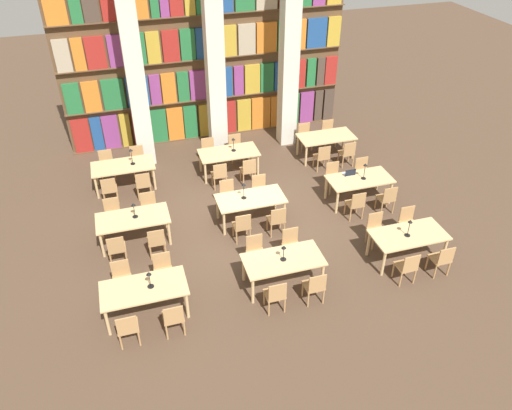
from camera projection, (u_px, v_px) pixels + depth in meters
The scene contains 59 objects.
ground_plane at pixel (253, 220), 13.61m from camera, with size 40.00×40.00×0.00m, color #4C3828.
bookshelf_bank at pixel (207, 63), 16.29m from camera, with size 9.39×0.35×5.50m.
pillar_left at pixel (135, 71), 14.53m from camera, with size 0.53×0.53×6.00m.
pillar_center at pixel (215, 63), 15.09m from camera, with size 0.53×0.53×6.00m.
pillar_right at pixel (289, 56), 15.66m from camera, with size 0.53×0.53×6.00m.
reading_table_0 at pixel (144, 290), 10.47m from camera, with size 1.81×0.91×0.76m.
chair_0 at pixel (128, 328), 9.90m from camera, with size 0.42×0.40×0.88m.
chair_1 at pixel (122, 278), 11.07m from camera, with size 0.42×0.40×0.88m.
chair_2 at pixel (174, 317), 10.12m from camera, with size 0.42×0.40×0.88m.
chair_3 at pixel (163, 270), 11.28m from camera, with size 0.42×0.40×0.88m.
desk_lamp_0 at pixel (149, 277), 10.29m from camera, with size 0.14×0.14×0.41m.
reading_table_1 at pixel (283, 262), 11.21m from camera, with size 1.81×0.91×0.76m.
chair_4 at pixel (276, 295), 10.64m from camera, with size 0.42×0.40×0.88m.
chair_5 at pixel (256, 251), 11.81m from camera, with size 0.42×0.40×0.88m.
chair_6 at pixel (315, 286), 10.86m from camera, with size 0.42×0.40×0.88m.
chair_7 at pixel (291, 244), 12.02m from camera, with size 0.42×0.40×0.88m.
desk_lamp_1 at pixel (284, 250), 10.99m from camera, with size 0.14×0.14×0.40m.
reading_table_2 at pixel (408, 237), 11.95m from camera, with size 1.81×0.91×0.76m.
chair_8 at pixel (407, 267), 11.37m from camera, with size 0.42×0.40×0.88m.
chair_9 at pixel (376, 228), 12.54m from camera, with size 0.42×0.40×0.88m.
chair_10 at pixel (442, 259), 11.59m from camera, with size 0.42×0.40×0.88m.
chair_11 at pixel (408, 222), 12.75m from camera, with size 0.42×0.40×0.88m.
desk_lamp_2 at pixel (409, 225), 11.67m from camera, with size 0.14×0.14×0.46m.
reading_table_3 at pixel (133, 220), 12.49m from camera, with size 1.81×0.91×0.76m.
chair_12 at pixel (117, 248), 11.91m from camera, with size 0.42×0.40×0.88m.
chair_13 at pixel (113, 213), 13.07m from camera, with size 0.42×0.40×0.88m.
chair_14 at pixel (156, 241), 12.13m from camera, with size 0.42×0.40×0.88m.
chair_15 at pixel (149, 207), 13.29m from camera, with size 0.42×0.40×0.88m.
desk_lamp_3 at pixel (134, 208), 12.30m from camera, with size 0.14×0.14×0.42m.
reading_table_4 at pixel (251, 201), 13.20m from camera, with size 1.81×0.91×0.76m.
chair_16 at pixel (242, 226), 12.63m from camera, with size 0.42×0.40×0.88m.
chair_17 at pixel (228, 194), 13.79m from camera, with size 0.42×0.40×0.88m.
chair_18 at pixel (277, 219), 12.85m from camera, with size 0.42×0.40×0.88m.
chair_19 at pixel (260, 189), 14.01m from camera, with size 0.42×0.40×0.88m.
desk_lamp_4 at pixel (244, 188), 12.96m from camera, with size 0.14×0.14×0.47m.
reading_table_5 at pixel (359, 181), 14.00m from camera, with size 1.81×0.91×0.76m.
chair_20 at pixel (356, 204), 13.42m from camera, with size 0.42×0.40×0.88m.
chair_21 at pixel (333, 176), 14.59m from camera, with size 0.42×0.40×0.88m.
chair_22 at pixel (387, 198), 13.64m from camera, with size 0.42×0.40×0.88m.
chair_23 at pixel (362, 171), 14.81m from camera, with size 0.42×0.40×0.88m.
desk_lamp_5 at pixel (365, 168), 13.75m from camera, with size 0.14×0.14×0.49m.
laptop at pixel (349, 174), 14.08m from camera, with size 0.32×0.22×0.21m.
reading_table_6 at pixel (123, 168), 14.59m from camera, with size 1.81×0.91×0.76m.
chair_24 at pixel (109, 189), 14.01m from camera, with size 0.42×0.40×0.88m.
chair_25 at pixel (107, 163), 15.18m from camera, with size 0.42×0.40×0.88m.
chair_26 at pixel (143, 184), 14.24m from camera, with size 0.42×0.40×0.88m.
chair_27 at pixel (138, 159), 15.40m from camera, with size 0.42×0.40×0.88m.
desk_lamp_6 at pixel (131, 154), 14.40m from camera, with size 0.14×0.14×0.50m.
reading_table_7 at pixel (229, 154), 15.24m from camera, with size 1.81×0.91×0.76m.
chair_28 at pixel (219, 174), 14.66m from camera, with size 0.42×0.40×0.88m.
chair_29 at pixel (209, 151), 15.82m from camera, with size 0.42×0.40×0.88m.
chair_30 at pixel (248, 170), 14.87m from camera, with size 0.42×0.40×0.88m.
chair_31 at pixel (236, 147), 16.03m from camera, with size 0.42×0.40×0.88m.
desk_lamp_7 at pixel (233, 142), 15.09m from camera, with size 0.14×0.14×0.44m.
reading_table_8 at pixel (326, 138), 16.10m from camera, with size 1.81×0.91×0.76m.
chair_32 at pixel (322, 157), 15.53m from camera, with size 0.42×0.40×0.88m.
chair_33 at pixel (305, 136), 16.69m from camera, with size 0.42×0.40×0.88m.
chair_34 at pixel (347, 153), 15.73m from camera, with size 0.42×0.40×0.88m.
chair_35 at pixel (328, 132), 16.89m from camera, with size 0.42×0.40×0.88m.
Camera 1 is at (-3.06, -10.46, 8.16)m, focal length 35.00 mm.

